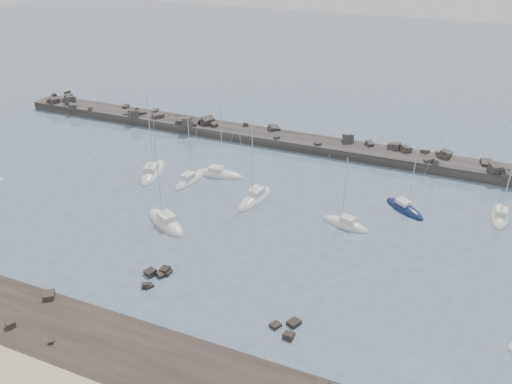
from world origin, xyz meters
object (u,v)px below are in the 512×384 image
sailboat_4 (166,223)px  sailboat_1 (153,173)px  sailboat_5 (255,199)px  sailboat_3 (219,174)px  sailboat_6 (404,209)px  sailboat_8 (500,217)px  sailboat_2 (190,181)px  sailboat_7 (345,225)px

sailboat_4 → sailboat_1: bearing=128.9°
sailboat_5 → sailboat_3: bearing=148.2°
sailboat_3 → sailboat_5: (9.35, -5.79, 0.02)m
sailboat_1 → sailboat_4: sailboat_1 is taller
sailboat_6 → sailboat_8: bearing=12.8°
sailboat_2 → sailboat_5: (12.92, -1.66, 0.01)m
sailboat_6 → sailboat_7: bearing=-132.9°
sailboat_1 → sailboat_4: size_ratio=1.08×
sailboat_8 → sailboat_4: bearing=-155.6°
sailboat_5 → sailboat_7: 15.38m
sailboat_1 → sailboat_8: 57.35m
sailboat_2 → sailboat_5: sailboat_5 is taller
sailboat_5 → sailboat_7: size_ratio=1.24×
sailboat_1 → sailboat_7: 35.89m
sailboat_6 → sailboat_1: bearing=-174.3°
sailboat_1 → sailboat_2: bearing=-1.1°
sailboat_2 → sailboat_8: 49.91m
sailboat_2 → sailboat_6: sailboat_2 is taller
sailboat_2 → sailboat_3: (3.57, 4.13, -0.01)m
sailboat_1 → sailboat_2: sailboat_1 is taller
sailboat_4 → sailboat_5: size_ratio=1.01×
sailboat_6 → sailboat_7: (-7.44, -8.02, 0.01)m
sailboat_2 → sailboat_6: bearing=7.1°
sailboat_4 → sailboat_6: sailboat_4 is taller
sailboat_3 → sailboat_5: sailboat_5 is taller
sailboat_3 → sailboat_7: bearing=-17.4°
sailboat_4 → sailboat_8: 50.51m
sailboat_1 → sailboat_6: size_ratio=1.31×
sailboat_5 → sailboat_6: bearing=15.1°
sailboat_1 → sailboat_4: 17.32m
sailboat_2 → sailboat_5: 13.03m
sailboat_5 → sailboat_1: bearing=175.0°
sailboat_2 → sailboat_4: bearing=-75.9°
sailboat_1 → sailboat_5: bearing=-5.0°
sailboat_3 → sailboat_4: 17.47m
sailboat_4 → sailboat_7: sailboat_4 is taller
sailboat_5 → sailboat_8: 37.57m
sailboat_2 → sailboat_4: size_ratio=0.86×
sailboat_2 → sailboat_8: (49.34, 7.55, 0.00)m
sailboat_7 → sailboat_1: bearing=174.1°
sailboat_1 → sailboat_2: 7.53m
sailboat_3 → sailboat_5: bearing=-31.8°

